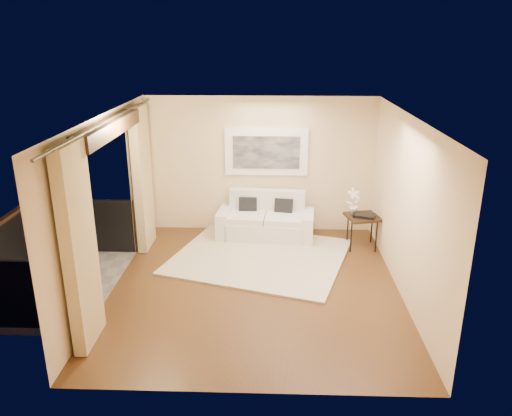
{
  "coord_description": "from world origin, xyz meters",
  "views": [
    {
      "loc": [
        0.25,
        -7.08,
        3.81
      ],
      "look_at": [
        -0.02,
        0.79,
        1.05
      ],
      "focal_mm": 35.0,
      "sensor_mm": 36.0,
      "label": 1
    }
  ],
  "objects_px": {
    "bistro_table": "(57,253)",
    "balcony_chair_far": "(52,233)",
    "side_table": "(363,219)",
    "balcony_chair_near": "(73,258)",
    "ice_bucket": "(48,238)",
    "orchid": "(354,201)",
    "sofa": "(266,221)"
  },
  "relations": [
    {
      "from": "orchid",
      "to": "balcony_chair_far",
      "type": "bearing_deg",
      "value": -171.25
    },
    {
      "from": "side_table",
      "to": "ice_bucket",
      "type": "xyz_separation_m",
      "value": [
        -5.05,
        -1.88,
        0.32
      ]
    },
    {
      "from": "bistro_table",
      "to": "balcony_chair_far",
      "type": "relative_size",
      "value": 0.95
    },
    {
      "from": "orchid",
      "to": "balcony_chair_near",
      "type": "height_order",
      "value": "orchid"
    },
    {
      "from": "side_table",
      "to": "balcony_chair_near",
      "type": "height_order",
      "value": "balcony_chair_near"
    },
    {
      "from": "orchid",
      "to": "bistro_table",
      "type": "xyz_separation_m",
      "value": [
        -4.72,
        -2.11,
        -0.16
      ]
    },
    {
      "from": "balcony_chair_near",
      "to": "balcony_chair_far",
      "type": "bearing_deg",
      "value": 109.85
    },
    {
      "from": "bistro_table",
      "to": "balcony_chair_far",
      "type": "bearing_deg",
      "value": 117.46
    },
    {
      "from": "orchid",
      "to": "ice_bucket",
      "type": "relative_size",
      "value": 2.5
    },
    {
      "from": "sofa",
      "to": "balcony_chair_far",
      "type": "distance_m",
      "value": 3.94
    },
    {
      "from": "balcony_chair_near",
      "to": "bistro_table",
      "type": "bearing_deg",
      "value": 178.38
    },
    {
      "from": "side_table",
      "to": "bistro_table",
      "type": "xyz_separation_m",
      "value": [
        -4.89,
        -2.0,
        0.14
      ]
    },
    {
      "from": "balcony_chair_far",
      "to": "balcony_chair_near",
      "type": "distance_m",
      "value": 1.51
    },
    {
      "from": "sofa",
      "to": "balcony_chair_near",
      "type": "bearing_deg",
      "value": -135.11
    },
    {
      "from": "side_table",
      "to": "balcony_chair_far",
      "type": "height_order",
      "value": "balcony_chair_far"
    },
    {
      "from": "sofa",
      "to": "side_table",
      "type": "height_order",
      "value": "sofa"
    },
    {
      "from": "balcony_chair_far",
      "to": "ice_bucket",
      "type": "distance_m",
      "value": 1.33
    },
    {
      "from": "orchid",
      "to": "balcony_chair_far",
      "type": "distance_m",
      "value": 5.47
    },
    {
      "from": "balcony_chair_far",
      "to": "ice_bucket",
      "type": "xyz_separation_m",
      "value": [
        0.5,
        -1.16,
        0.39
      ]
    },
    {
      "from": "side_table",
      "to": "bistro_table",
      "type": "bearing_deg",
      "value": -157.74
    },
    {
      "from": "side_table",
      "to": "balcony_chair_far",
      "type": "distance_m",
      "value": 5.6
    },
    {
      "from": "balcony_chair_near",
      "to": "ice_bucket",
      "type": "height_order",
      "value": "balcony_chair_near"
    },
    {
      "from": "side_table",
      "to": "bistro_table",
      "type": "relative_size",
      "value": 0.84
    },
    {
      "from": "orchid",
      "to": "bistro_table",
      "type": "distance_m",
      "value": 5.18
    },
    {
      "from": "ice_bucket",
      "to": "balcony_chair_near",
      "type": "bearing_deg",
      "value": -10.61
    },
    {
      "from": "balcony_chair_far",
      "to": "bistro_table",
      "type": "bearing_deg",
      "value": 115.95
    },
    {
      "from": "balcony_chair_far",
      "to": "balcony_chair_near",
      "type": "xyz_separation_m",
      "value": [
        0.87,
        -1.23,
        0.11
      ]
    },
    {
      "from": "orchid",
      "to": "ice_bucket",
      "type": "bearing_deg",
      "value": -157.81
    },
    {
      "from": "sofa",
      "to": "orchid",
      "type": "relative_size",
      "value": 3.84
    },
    {
      "from": "side_table",
      "to": "balcony_chair_near",
      "type": "bearing_deg",
      "value": -157.39
    },
    {
      "from": "ice_bucket",
      "to": "orchid",
      "type": "bearing_deg",
      "value": 22.19
    },
    {
      "from": "bistro_table",
      "to": "balcony_chair_near",
      "type": "relative_size",
      "value": 0.79
    }
  ]
}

